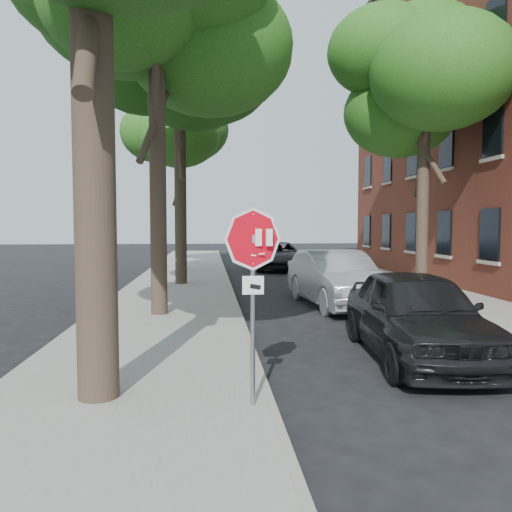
{
  "coord_description": "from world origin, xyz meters",
  "views": [
    {
      "loc": [
        -1.27,
        -6.45,
        2.5
      ],
      "look_at": [
        -0.59,
        0.75,
        2.05
      ],
      "focal_mm": 35.0,
      "sensor_mm": 36.0,
      "label": 1
    }
  ],
  "objects_px": {
    "tree_far": "(181,138)",
    "tree_right": "(423,85)",
    "tree_mid_a": "(156,30)",
    "tree_mid_b": "(179,88)",
    "car_a": "(417,314)",
    "car_d": "(279,256)",
    "stop_sign": "(253,268)",
    "car_b": "(336,279)"
  },
  "relations": [
    {
      "from": "tree_far",
      "to": "tree_right",
      "type": "distance_m",
      "value": 14.02
    },
    {
      "from": "tree_mid_a",
      "to": "tree_far",
      "type": "xyz_separation_m",
      "value": [
        -0.1,
        13.99,
        -0.39
      ]
    },
    {
      "from": "tree_mid_b",
      "to": "car_a",
      "type": "relative_size",
      "value": 2.12
    },
    {
      "from": "car_d",
      "to": "tree_right",
      "type": "bearing_deg",
      "value": -68.39
    },
    {
      "from": "tree_mid_b",
      "to": "tree_far",
      "type": "distance_m",
      "value": 7.04
    },
    {
      "from": "tree_far",
      "to": "tree_right",
      "type": "relative_size",
      "value": 1.0
    },
    {
      "from": "stop_sign",
      "to": "tree_mid_a",
      "type": "distance_m",
      "value": 9.31
    },
    {
      "from": "tree_far",
      "to": "tree_right",
      "type": "height_order",
      "value": "same"
    },
    {
      "from": "stop_sign",
      "to": "tree_mid_b",
      "type": "xyz_separation_m",
      "value": [
        -1.72,
        14.15,
        6.05
      ]
    },
    {
      "from": "stop_sign",
      "to": "tree_mid_a",
      "type": "height_order",
      "value": "tree_mid_a"
    },
    {
      "from": "tree_far",
      "to": "car_a",
      "type": "bearing_deg",
      "value": -74.07
    },
    {
      "from": "tree_mid_b",
      "to": "tree_right",
      "type": "xyz_separation_m",
      "value": [
        8.4,
        -4.01,
        -0.78
      ]
    },
    {
      "from": "tree_mid_b",
      "to": "car_a",
      "type": "bearing_deg",
      "value": -66.68
    },
    {
      "from": "stop_sign",
      "to": "car_b",
      "type": "bearing_deg",
      "value": 68.63
    },
    {
      "from": "tree_mid_b",
      "to": "car_d",
      "type": "relative_size",
      "value": 1.87
    },
    {
      "from": "tree_mid_a",
      "to": "car_b",
      "type": "relative_size",
      "value": 1.9
    },
    {
      "from": "car_b",
      "to": "tree_right",
      "type": "bearing_deg",
      "value": 21.85
    },
    {
      "from": "tree_mid_b",
      "to": "car_d",
      "type": "bearing_deg",
      "value": 53.68
    },
    {
      "from": "car_b",
      "to": "tree_mid_b",
      "type": "bearing_deg",
      "value": 126.45
    },
    {
      "from": "stop_sign",
      "to": "tree_far",
      "type": "relative_size",
      "value": 0.28
    },
    {
      "from": "stop_sign",
      "to": "car_a",
      "type": "relative_size",
      "value": 0.53
    },
    {
      "from": "stop_sign",
      "to": "tree_mid_b",
      "type": "bearing_deg",
      "value": 96.95
    },
    {
      "from": "stop_sign",
      "to": "tree_far",
      "type": "distance_m",
      "value": 21.88
    },
    {
      "from": "stop_sign",
      "to": "car_b",
      "type": "relative_size",
      "value": 0.5
    },
    {
      "from": "car_a",
      "to": "stop_sign",
      "type": "bearing_deg",
      "value": -138.23
    },
    {
      "from": "tree_far",
      "to": "tree_right",
      "type": "bearing_deg",
      "value": -51.66
    },
    {
      "from": "stop_sign",
      "to": "car_d",
      "type": "distance_m",
      "value": 21.27
    },
    {
      "from": "car_b",
      "to": "tree_far",
      "type": "bearing_deg",
      "value": 107.86
    },
    {
      "from": "tree_far",
      "to": "car_a",
      "type": "distance_m",
      "value": 20.41
    },
    {
      "from": "car_a",
      "to": "car_d",
      "type": "height_order",
      "value": "car_a"
    },
    {
      "from": "tree_far",
      "to": "car_a",
      "type": "relative_size",
      "value": 1.91
    },
    {
      "from": "tree_mid_b",
      "to": "car_b",
      "type": "height_order",
      "value": "tree_mid_b"
    },
    {
      "from": "car_a",
      "to": "car_d",
      "type": "distance_m",
      "value": 18.49
    },
    {
      "from": "stop_sign",
      "to": "tree_mid_a",
      "type": "xyz_separation_m",
      "value": [
        -1.92,
        7.14,
        5.66
      ]
    },
    {
      "from": "stop_sign",
      "to": "tree_mid_a",
      "type": "relative_size",
      "value": 0.27
    },
    {
      "from": "tree_mid_a",
      "to": "tree_right",
      "type": "relative_size",
      "value": 1.06
    },
    {
      "from": "car_b",
      "to": "car_d",
      "type": "bearing_deg",
      "value": 85.13
    },
    {
      "from": "tree_far",
      "to": "car_d",
      "type": "height_order",
      "value": "tree_far"
    },
    {
      "from": "tree_mid_b",
      "to": "tree_far",
      "type": "bearing_deg",
      "value": 92.44
    },
    {
      "from": "tree_mid_a",
      "to": "car_b",
      "type": "bearing_deg",
      "value": 13.9
    },
    {
      "from": "tree_mid_a",
      "to": "stop_sign",
      "type": "bearing_deg",
      "value": -74.93
    },
    {
      "from": "stop_sign",
      "to": "car_a",
      "type": "bearing_deg",
      "value": 37.1
    }
  ]
}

